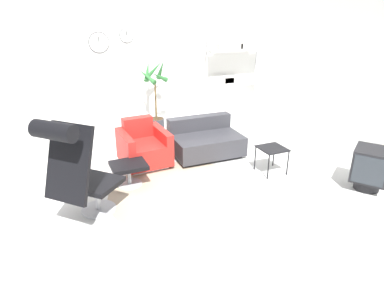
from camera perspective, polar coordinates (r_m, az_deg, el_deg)
The scene contains 12 objects.
ground_plane at distance 5.17m, azimuth -3.06°, elevation -6.45°, with size 12.00×12.00×0.00m, color silver.
wall_back at distance 7.41m, azimuth -11.39°, elevation 13.31°, with size 12.00×0.09×2.80m.
wall_right at distance 6.62m, azimuth 25.83°, elevation 10.62°, with size 0.06×12.00×2.80m.
round_rug at distance 4.90m, azimuth -1.37°, elevation -8.08°, with size 2.12×2.12×0.01m.
lounge_chair at distance 4.11m, azimuth -18.88°, elevation -3.20°, with size 1.02×1.01×1.36m.
ottoman at distance 5.07m, azimuth -10.49°, elevation -4.07°, with size 0.51×0.43×0.34m.
armchair_red at distance 5.71m, azimuth -8.08°, elevation -0.69°, with size 0.78×0.83×0.74m.
couch_low at distance 6.05m, azimuth 2.20°, elevation 0.42°, with size 1.21×0.87×0.63m.
side_table at distance 5.46m, azimuth 13.21°, elevation -1.08°, with size 0.40×0.40×0.42m.
crt_television at distance 5.46m, azimuth 27.56°, elevation -3.49°, with size 0.66×0.66×0.62m.
potted_plant at distance 7.22m, azimuth -6.14°, elevation 7.08°, with size 0.60×0.60×1.49m.
shelf_unit at distance 8.05m, azimuth 6.87°, elevation 13.38°, with size 1.36×0.28×1.97m.
Camera 1 is at (-1.56, -4.28, 2.44)m, focal length 32.00 mm.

